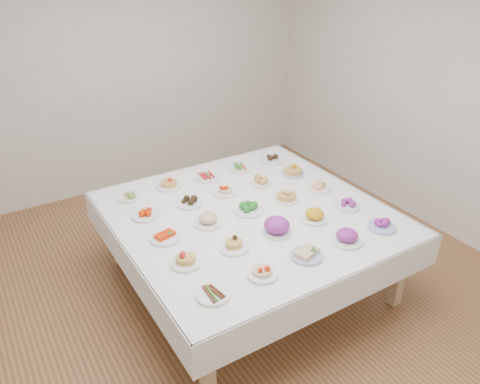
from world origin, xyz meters
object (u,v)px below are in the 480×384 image
dish_12 (249,207)px  display_table (249,219)px  dish_24 (271,158)px  dish_0 (213,293)px

dish_12 → display_table: bearing=-105.0°
dish_12 → dish_24: (0.78, 0.77, -0.00)m
display_table → dish_24: 1.11m
dish_0 → dish_24: (1.58, 1.57, 0.02)m
display_table → dish_0: bearing=-135.0°
dish_0 → dish_12: size_ratio=0.91×
dish_12 → dish_24: 1.10m
dish_24 → dish_12: bearing=-135.4°
dish_24 → dish_0: bearing=-135.1°
display_table → dish_12: bearing=75.0°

